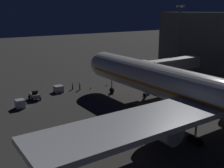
% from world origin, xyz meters
% --- Properties ---
extents(ground_plane, '(320.00, 320.00, 0.00)m').
position_xyz_m(ground_plane, '(0.00, 0.00, 0.00)').
color(ground_plane, '#383533').
extents(airliner_at_gate, '(53.00, 65.60, 19.68)m').
position_xyz_m(airliner_at_gate, '(0.00, 8.19, 5.72)').
color(airliner_at_gate, silver).
rests_on(airliner_at_gate, ground_plane).
extents(jet_bridge, '(17.91, 3.40, 7.38)m').
position_xyz_m(jet_bridge, '(-9.89, -12.38, 5.84)').
color(jet_bridge, '#9E9E99').
rests_on(jet_bridge, ground_plane).
extents(apron_floodlight_mast, '(2.90, 0.50, 18.83)m').
position_xyz_m(apron_floodlight_mast, '(-25.50, -22.83, 10.87)').
color(apron_floodlight_mast, '#59595E').
rests_on(apron_floodlight_mast, ground_plane).
extents(baggage_tug_lead, '(1.86, 2.74, 1.95)m').
position_xyz_m(baggage_tug_lead, '(15.48, -22.92, 0.78)').
color(baggage_tug_lead, slate).
rests_on(baggage_tug_lead, ground_plane).
extents(baggage_container_near_belt, '(1.87, 1.83, 1.43)m').
position_xyz_m(baggage_container_near_belt, '(9.28, -25.21, 0.72)').
color(baggage_container_near_belt, '#B7BABF').
rests_on(baggage_container_near_belt, ground_plane).
extents(baggage_container_far_row, '(1.59, 1.61, 1.61)m').
position_xyz_m(baggage_container_far_row, '(19.36, -19.62, 0.80)').
color(baggage_container_far_row, '#B7BABF').
rests_on(baggage_container_far_row, ground_plane).
extents(ground_crew_by_belt_loader, '(0.40, 0.40, 1.81)m').
position_xyz_m(ground_crew_by_belt_loader, '(4.58, -24.13, 1.00)').
color(ground_crew_by_belt_loader, black).
rests_on(ground_crew_by_belt_loader, ground_plane).
extents(ground_crew_under_port_wing, '(0.40, 0.40, 1.65)m').
position_xyz_m(ground_crew_under_port_wing, '(5.74, -25.44, 0.90)').
color(ground_crew_under_port_wing, black).
rests_on(ground_crew_under_port_wing, ground_plane).
extents(traffic_cone_nose_port, '(0.36, 0.36, 0.55)m').
position_xyz_m(traffic_cone_nose_port, '(-2.20, -23.41, 0.28)').
color(traffic_cone_nose_port, orange).
rests_on(traffic_cone_nose_port, ground_plane).
extents(traffic_cone_nose_starboard, '(0.36, 0.36, 0.55)m').
position_xyz_m(traffic_cone_nose_starboard, '(2.20, -23.41, 0.28)').
color(traffic_cone_nose_starboard, orange).
rests_on(traffic_cone_nose_starboard, ground_plane).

